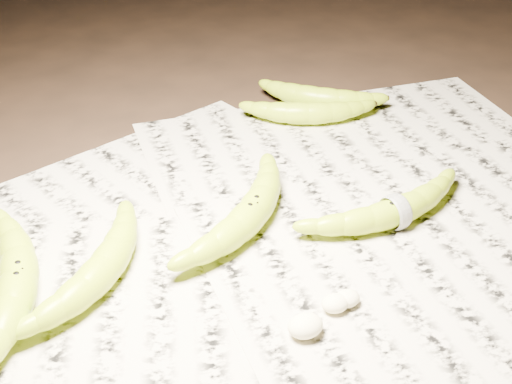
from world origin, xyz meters
name	(u,v)px	position (x,y,z in m)	size (l,w,h in m)	color
ground	(284,243)	(0.00, 0.00, 0.00)	(3.00, 3.00, 0.00)	black
newspaper_patch	(294,242)	(0.01, -0.01, 0.00)	(0.90, 0.70, 0.01)	beige
banana_left_a	(17,280)	(-0.29, 0.03, 0.03)	(0.23, 0.07, 0.04)	#A9C718
banana_left_b	(103,266)	(-0.21, 0.02, 0.03)	(0.20, 0.06, 0.04)	#A9C718
banana_center	(252,211)	(-0.02, 0.04, 0.03)	(0.21, 0.06, 0.04)	#A9C718
banana_taped	(395,209)	(0.13, -0.03, 0.03)	(0.21, 0.06, 0.03)	#A9C718
banana_upper_a	(308,111)	(0.16, 0.24, 0.02)	(0.17, 0.05, 0.03)	#A9C718
banana_upper_b	(318,96)	(0.20, 0.27, 0.03)	(0.17, 0.06, 0.03)	#A9C718
measuring_tape	(395,209)	(0.13, -0.03, 0.03)	(0.04, 0.04, 0.00)	white
flesh_chunk_a	(305,323)	(-0.05, -0.14, 0.02)	(0.04, 0.03, 0.02)	#FCF8C3
flesh_chunk_b	(336,300)	(-0.01, -0.13, 0.02)	(0.03, 0.02, 0.02)	#FCF8C3
flesh_chunk_c	(347,296)	(0.01, -0.12, 0.02)	(0.03, 0.02, 0.02)	#FCF8C3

